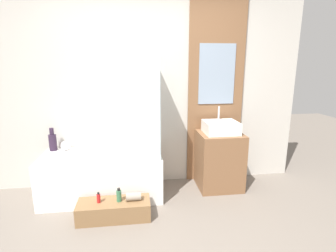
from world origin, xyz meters
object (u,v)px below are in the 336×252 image
wooden_step_bench (114,210)px  bottle_soap_secondary (119,195)px  sink (221,127)px  vase_round_light (66,146)px  bottle_soap_primary (99,198)px  bathtub (103,175)px  vase_tall_dark (53,141)px

wooden_step_bench → bottle_soap_secondary: 0.18m
bottle_soap_secondary → sink: bearing=24.2°
wooden_step_bench → vase_round_light: 1.12m
bottle_soap_primary → bathtub: bearing=91.2°
wooden_step_bench → bottle_soap_primary: (-0.16, 0.00, 0.15)m
wooden_step_bench → vase_round_light: size_ratio=6.41×
sink → vase_round_light: sink is taller
wooden_step_bench → sink: bearing=23.3°
vase_tall_dark → vase_round_light: size_ratio=2.44×
bathtub → vase_tall_dark: bearing=159.3°
vase_round_light → bathtub: bearing=-25.4°
sink → bottle_soap_primary: bearing=-158.9°
bathtub → bottle_soap_primary: (0.01, -0.53, -0.03)m
bathtub → wooden_step_bench: 0.59m
bathtub → sink: bearing=2.2°
wooden_step_bench → bottle_soap_secondary: size_ratio=5.16×
bottle_soap_primary → bottle_soap_secondary: bottle_soap_secondary is taller
sink → bottle_soap_primary: sink is taller
vase_round_light → bottle_soap_secondary: (0.70, -0.76, -0.35)m
vase_tall_dark → bottle_soap_secondary: bearing=-41.9°
bathtub → sink: size_ratio=3.39×
sink → wooden_step_bench: bearing=-156.7°
vase_round_light → bottle_soap_primary: bearing=-57.3°
sink → vase_tall_dark: (-2.17, 0.18, -0.16)m
wooden_step_bench → bottle_soap_secondary: bearing=0.0°
bathtub → wooden_step_bench: bathtub is taller
bathtub → vase_round_light: 0.62m
wooden_step_bench → bottle_soap_secondary: bottle_soap_secondary is taller
vase_tall_dark → bottle_soap_secondary: size_ratio=1.96×
sink → bathtub: bearing=-177.8°
vase_tall_dark → bottle_soap_primary: vase_tall_dark is taller
bottle_soap_secondary → vase_tall_dark: bearing=138.1°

